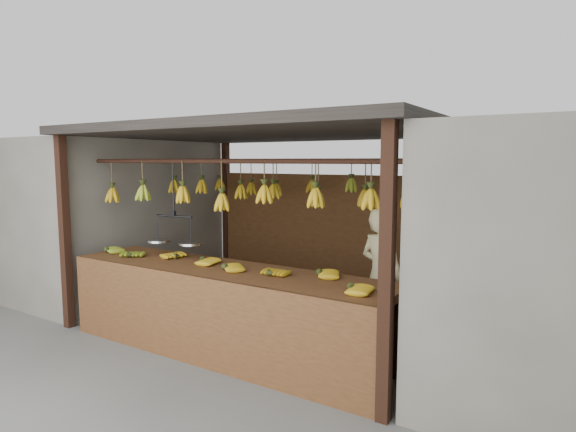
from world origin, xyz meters
The scene contains 8 objects.
ground centered at (0.00, 0.00, 0.00)m, with size 80.00×80.00×0.00m, color #5B5B57.
stall centered at (0.00, 0.33, 1.97)m, with size 4.30×3.30×2.40m.
neighbor_left centered at (-3.60, 0.00, 1.15)m, with size 3.00×3.00×2.30m, color slate.
counter centered at (0.09, -1.23, 0.71)m, with size 3.70×0.84×0.96m.
hanging_bananas centered at (-0.01, 0.00, 1.63)m, with size 3.60×2.23×0.39m.
balance_scale centered at (-0.70, -1.00, 1.14)m, with size 0.71×0.32×0.93m.
vendor centered at (1.39, -0.01, 0.76)m, with size 0.55×0.36×1.51m, color beige.
bag_bundles centered at (1.94, 1.35, 0.96)m, with size 0.08×0.26×1.20m.
Camera 1 is at (3.24, -4.87, 2.01)m, focal length 30.00 mm.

